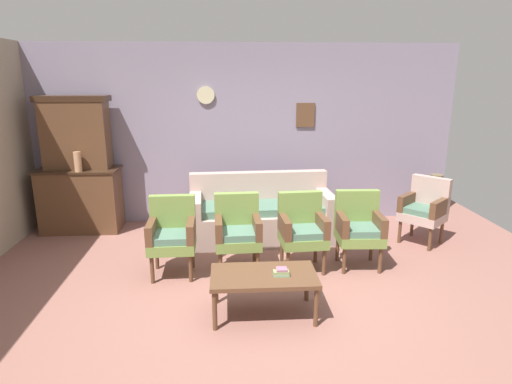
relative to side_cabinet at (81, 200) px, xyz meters
The scene contains 14 objects.
ground_plane 3.36m from the side_cabinet, 42.56° to the right, with size 7.68×7.68×0.00m, color #84564C.
wall_back_with_decor 2.63m from the side_cabinet, ahead, with size 6.40×0.09×2.70m.
side_cabinet is the anchor object (origin of this frame).
cabinet_upper_hutch 0.99m from the side_cabinet, 90.00° to the left, with size 0.99×0.38×1.03m.
vase_on_cabinet 0.64m from the side_cabinet, 68.22° to the right, with size 0.10×0.10×0.28m, color tan.
floral_couch 2.66m from the side_cabinet, 11.04° to the right, with size 2.00×0.89×0.90m.
armchair_near_cabinet 2.18m from the side_cabinet, 46.07° to the right, with size 0.53×0.50×0.90m.
armchair_row_middle 2.72m from the side_cabinet, 33.88° to the right, with size 0.54×0.51×0.90m.
armchair_by_doorway 3.38m from the side_cabinet, 26.60° to the right, with size 0.55×0.52×0.90m.
armchair_near_couch_end 3.99m from the side_cabinet, 21.86° to the right, with size 0.54×0.51×0.90m.
wingback_chair_by_fireplace 4.88m from the side_cabinet, ahead, with size 0.71×0.71×0.90m.
coffee_table 3.55m from the side_cabinet, 45.62° to the right, with size 1.00×0.56×0.42m.
book_stack_on_table 3.69m from the side_cabinet, 44.33° to the right, with size 0.15×0.10×0.07m.
floor_vase_by_wall 5.30m from the side_cabinet, ahead, with size 0.19×0.19×0.79m, color brown.
Camera 1 is at (-0.28, -4.01, 2.22)m, focal length 30.39 mm.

